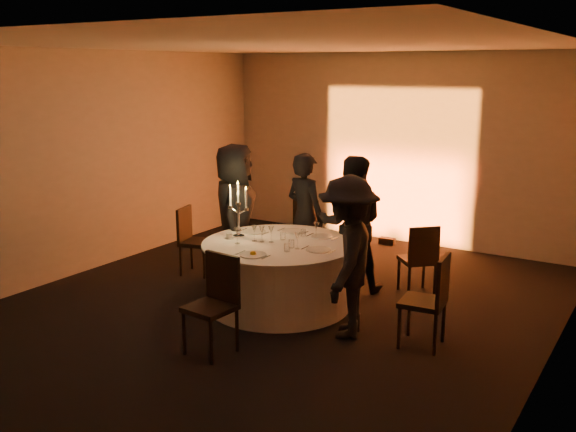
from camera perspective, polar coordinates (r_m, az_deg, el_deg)
The scene contains 34 objects.
floor at distance 7.70m, azimuth -0.80°, elevation -7.92°, with size 7.00×7.00×0.00m, color black.
ceiling at distance 7.19m, azimuth -0.87°, elevation 15.00°, with size 7.00×7.00×0.00m, color silver.
wall_back at distance 10.38m, azimuth 9.74°, elevation 5.92°, with size 7.00×7.00×0.00m, color #A8A49C.
wall_front at distance 4.82m, azimuth -24.03°, elevation -3.22°, with size 7.00×7.00×0.00m, color #A8A49C.
wall_left at distance 9.25m, azimuth -16.70°, elevation 4.70°, with size 7.00×7.00×0.00m, color #A8A49C.
wall_right at distance 6.24m, azimuth 23.03°, elevation 0.38°, with size 7.00×7.00×0.00m, color #A8A49C.
uplighter_fixture at distance 10.39m, azimuth 8.80°, elevation -2.20°, with size 0.25×0.12×0.10m, color black.
banquet_table at distance 7.57m, azimuth -0.80°, elevation -5.20°, with size 1.80×1.80×0.77m.
chair_left at distance 8.81m, azimuth -8.54°, elevation -1.83°, with size 0.49×0.49×0.92m.
chair_back_left at distance 8.88m, azimuth 2.08°, elevation -1.13°, with size 0.54×0.54×1.03m.
chair_back_right at distance 8.03m, azimuth 11.66°, elevation -3.51°, with size 0.56×0.56×0.90m.
chair_right at distance 6.57m, azimuth 12.59°, elevation -6.95°, with size 0.46×0.46×0.96m.
chair_front at distance 6.39m, azimuth -6.47°, elevation -7.24°, with size 0.46×0.46×0.98m.
guest_left at distance 8.36m, azimuth -4.73°, elevation 0.24°, with size 0.89×0.58×1.82m, color black.
guest_back_left at distance 8.47m, azimuth 1.53°, elevation -0.00°, with size 0.61×0.40×1.68m, color black.
guest_back_right at distance 8.03m, azimuth 5.67°, elevation -0.69°, with size 0.83×0.65×1.71m, color black.
guest_right at distance 6.66m, azimuth 5.33°, elevation -3.64°, with size 1.10×0.63×1.70m, color black.
plate_left at distance 7.94m, azimuth -3.03°, elevation -1.39°, with size 0.36×0.29×0.01m.
plate_back_left at distance 7.95m, azimuth 0.44°, elevation -1.36°, with size 0.36×0.28×0.01m.
plate_back_right at distance 7.71m, azimuth 3.06°, elevation -1.84°, with size 0.35×0.26×0.01m.
plate_right at distance 7.16m, azimuth 2.72°, elevation -3.01°, with size 0.36×0.28×0.01m.
plate_front at distance 6.97m, azimuth -3.12°, elevation -3.39°, with size 0.36×0.29×0.08m.
coffee_cup at distance 7.67m, azimuth -5.25°, elevation -1.78°, with size 0.11×0.11×0.07m.
candelabra at distance 7.67m, azimuth -4.43°, elevation -0.14°, with size 0.29×0.14×0.69m.
wine_glass_a at distance 7.64m, azimuth 2.51°, elevation -0.97°, with size 0.07×0.07×0.19m.
wine_glass_b at distance 7.41m, azimuth -4.56°, elevation -1.44°, with size 0.07×0.07×0.19m.
wine_glass_c at distance 7.46m, azimuth -2.34°, elevation -1.30°, with size 0.07×0.07×0.19m.
wine_glass_d at distance 7.17m, azimuth 0.84°, elevation -1.88°, with size 0.07×0.07×0.19m.
wine_glass_e at distance 7.45m, azimuth -1.51°, elevation -1.32°, with size 0.07×0.07×0.19m.
wine_glass_f at distance 7.50m, azimuth -3.02°, elevation -1.22°, with size 0.07×0.07×0.19m.
tumbler_a at distance 7.25m, azimuth 0.30°, elevation -2.49°, with size 0.07×0.07×0.09m, color silver.
tumbler_b at distance 7.10m, azimuth -0.10°, elevation -2.82°, with size 0.07×0.07×0.09m, color silver.
tumbler_c at distance 7.58m, azimuth -0.46°, elevation -1.78°, with size 0.07×0.07×0.09m, color silver.
tumbler_d at distance 7.73m, azimuth 1.36°, elevation -1.50°, with size 0.07×0.07×0.09m, color silver.
Camera 1 is at (3.90, -6.04, 2.76)m, focal length 40.00 mm.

